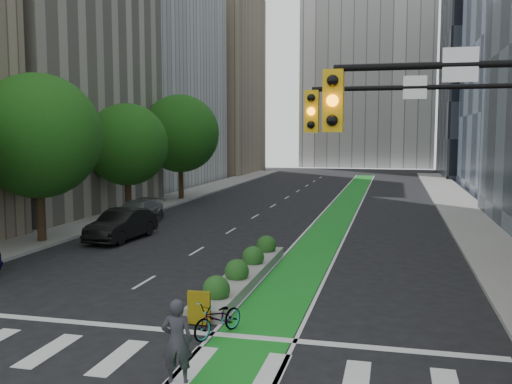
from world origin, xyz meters
The scene contains 16 objects.
ground centered at (0.00, 0.00, 0.00)m, with size 160.00×160.00×0.00m, color black.
sidewalk_left centered at (-11.80, 25.00, 0.07)m, with size 3.60×90.00×0.15m, color gray.
sidewalk_right centered at (11.80, 25.00, 0.07)m, with size 3.60×90.00×0.15m, color gray.
bike_lane_paint centered at (3.00, 30.00, 0.01)m, with size 2.20×70.00×0.01m, color #188722.
building_beige centered at (-20.00, 24.00, 15.00)m, with size 14.00×18.00×30.00m, color #B7AD99.
building_tan_far centered at (-20.00, 66.00, 13.00)m, with size 14.00×16.00×26.00m, color tan.
building_dark_end centered at (20.00, 68.00, 14.00)m, with size 14.00×18.00×28.00m, color black.
tree_mid centered at (-11.00, 12.00, 5.57)m, with size 6.40×6.40×8.78m.
tree_midfar centered at (-11.00, 22.00, 4.95)m, with size 5.60×5.60×7.76m.
tree_far centered at (-11.00, 32.00, 5.69)m, with size 6.60×6.60×9.00m.
signal_right centered at (8.67, 0.47, 4.80)m, with size 5.82×0.51×7.20m.
median_planter centered at (1.20, 7.04, 0.37)m, with size 1.20×10.26×1.10m.
bicycle centered at (2.00, 1.15, 0.50)m, with size 0.67×1.92×1.01m, color gray.
cyclist centered at (2.00, -2.00, 0.98)m, with size 0.72×0.47×1.97m, color #34303A.
parked_car_left_mid centered at (-7.39, 13.86, 0.83)m, with size 1.76×5.03×1.66m, color black.
parked_car_left_far centered at (-8.96, 18.91, 0.75)m, with size 2.09×5.15×1.49m, color #505355.
Camera 1 is at (6.72, -13.82, 5.70)m, focal length 40.00 mm.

